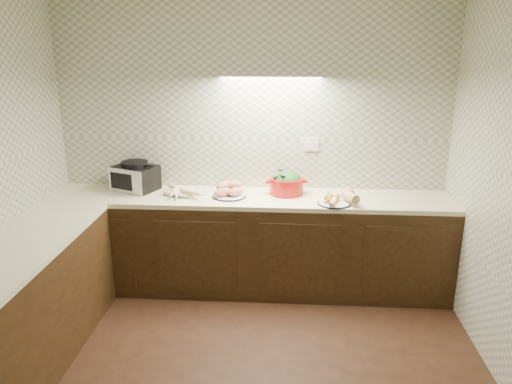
# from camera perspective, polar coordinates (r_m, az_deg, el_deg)

# --- Properties ---
(room) EXTENTS (3.60, 3.60, 2.60)m
(room) POSITION_cam_1_polar(r_m,az_deg,el_deg) (2.84, -3.21, 4.23)
(room) COLOR black
(room) RESTS_ON ground
(counter) EXTENTS (3.60, 3.60, 0.90)m
(counter) POSITION_cam_1_polar(r_m,az_deg,el_deg) (4.01, -11.58, -10.02)
(counter) COLOR black
(counter) RESTS_ON ground
(toaster_oven) EXTENTS (0.47, 0.42, 0.27)m
(toaster_oven) POSITION_cam_1_polar(r_m,az_deg,el_deg) (4.76, -13.65, 1.71)
(toaster_oven) COLOR black
(toaster_oven) RESTS_ON counter
(parsnip_pile) EXTENTS (0.37, 0.44, 0.09)m
(parsnip_pile) POSITION_cam_1_polar(r_m,az_deg,el_deg) (4.46, -7.90, -0.23)
(parsnip_pile) COLOR beige
(parsnip_pile) RESTS_ON counter
(sweet_potato_plate) EXTENTS (0.30, 0.30, 0.14)m
(sweet_potato_plate) POSITION_cam_1_polar(r_m,az_deg,el_deg) (4.46, -3.12, 0.13)
(sweet_potato_plate) COLOR #15123D
(sweet_potato_plate) RESTS_ON counter
(onion_bowl) EXTENTS (0.16, 0.16, 0.12)m
(onion_bowl) POSITION_cam_1_polar(r_m,az_deg,el_deg) (4.59, -3.24, 0.55)
(onion_bowl) COLOR black
(onion_bowl) RESTS_ON counter
(dutch_oven) EXTENTS (0.38, 0.34, 0.21)m
(dutch_oven) POSITION_cam_1_polar(r_m,az_deg,el_deg) (4.52, 3.51, 1.05)
(dutch_oven) COLOR #B21413
(dutch_oven) RESTS_ON counter
(veg_plate) EXTENTS (0.36, 0.36, 0.13)m
(veg_plate) POSITION_cam_1_polar(r_m,az_deg,el_deg) (4.34, 9.60, -0.64)
(veg_plate) COLOR #15123D
(veg_plate) RESTS_ON counter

